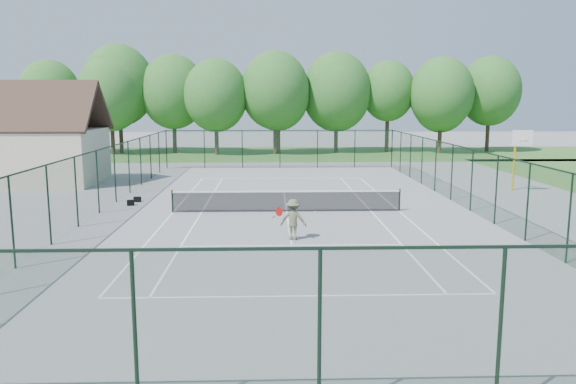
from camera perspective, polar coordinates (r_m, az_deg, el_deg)
name	(u,v)px	position (r m, az deg, el deg)	size (l,w,h in m)	color
ground	(287,212)	(27.21, -0.14, -2.02)	(140.00, 140.00, 0.00)	gray
grass_far	(278,154)	(56.93, -1.04, 3.91)	(80.00, 16.00, 0.01)	#447A30
court_lines	(287,212)	(27.21, -0.14, -2.02)	(11.05, 23.85, 0.01)	white
tennis_net	(287,200)	(27.10, -0.14, -0.83)	(11.08, 0.08, 1.10)	black
fence_enclosure	(287,180)	(26.95, -0.14, 1.23)	(18.05, 36.05, 3.02)	#193C22
utility_building	(34,135)	(39.76, -24.44, 5.26)	(8.60, 6.27, 6.63)	beige
tree_line_far	(278,94)	(56.68, -1.06, 9.94)	(39.40, 6.40, 9.70)	#412C21
basketball_goal	(519,148)	(35.60, 22.39, 4.13)	(1.20, 1.43, 3.65)	#D09706
sports_bag_a	(131,203)	(29.89, -15.70, -1.06)	(0.37, 0.22, 0.30)	black
sports_bag_b	(137,199)	(30.89, -15.06, -0.72)	(0.36, 0.22, 0.28)	black
tennis_player	(293,219)	(21.66, 0.53, -2.80)	(1.79, 0.87, 1.59)	#5A5F42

